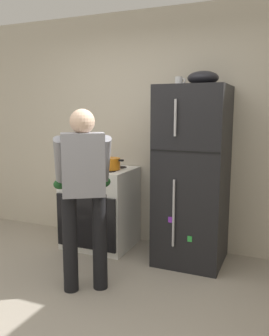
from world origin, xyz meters
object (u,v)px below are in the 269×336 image
(stove_range, at_px, (100,208))
(coffee_mug, at_px, (179,81))
(person_cook, at_px, (84,185))
(refrigerator, at_px, (192,176))
(red_pot, at_px, (110,164))
(mixing_bowl, at_px, (203,78))
(pepper_mill, at_px, (86,158))

(stove_range, relative_size, coffee_mug, 8.30)
(person_cook, relative_size, coffee_mug, 14.28)
(refrigerator, distance_m, red_pot, 0.93)
(mixing_bowl, bearing_deg, person_cook, -129.61)
(mixing_bowl, bearing_deg, refrigerator, -179.79)
(stove_range, bearing_deg, person_cook, -68.75)
(stove_range, xyz_separation_m, mixing_bowl, (1.17, 0.01, 1.44))
(coffee_mug, bearing_deg, stove_range, -176.21)
(stove_range, bearing_deg, red_pot, -13.92)
(coffee_mug, bearing_deg, person_cook, -118.05)
(person_cook, height_order, red_pot, person_cook)
(refrigerator, relative_size, red_pot, 5.61)
(red_pot, xyz_separation_m, pepper_mill, (-0.46, 0.25, 0.01))
(person_cook, relative_size, mixing_bowl, 5.24)
(refrigerator, bearing_deg, stove_range, -179.47)
(stove_range, distance_m, pepper_mill, 0.66)
(red_pot, xyz_separation_m, mixing_bowl, (1.01, 0.05, 0.90))
(stove_range, relative_size, pepper_mill, 6.29)
(coffee_mug, height_order, pepper_mill, coffee_mug)
(refrigerator, xyz_separation_m, person_cook, (-0.72, -0.96, 0.04))
(coffee_mug, distance_m, pepper_mill, 1.50)
(stove_range, bearing_deg, coffee_mug, 3.79)
(red_pot, relative_size, coffee_mug, 2.91)
(red_pot, relative_size, pepper_mill, 2.21)
(coffee_mug, bearing_deg, red_pot, -172.41)
(pepper_mill, bearing_deg, coffee_mug, -7.06)
(person_cook, distance_m, red_pot, 0.94)
(stove_range, height_order, pepper_mill, pepper_mill)
(stove_range, xyz_separation_m, coffee_mug, (0.91, 0.06, 1.42))
(mixing_bowl, bearing_deg, red_pot, -177.16)
(refrigerator, bearing_deg, pepper_mill, 171.79)
(pepper_mill, bearing_deg, red_pot, -28.52)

